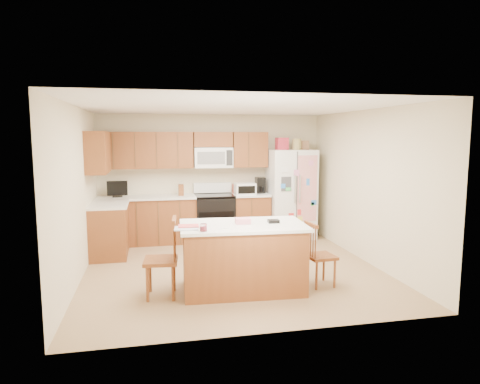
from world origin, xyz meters
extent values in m
plane|color=#967153|center=(0.00, 0.00, 0.00)|extent=(4.50, 4.50, 0.00)
cube|color=beige|center=(0.00, 2.25, 1.25)|extent=(4.50, 0.10, 2.50)
cube|color=beige|center=(0.00, -2.25, 1.25)|extent=(4.50, 0.10, 2.50)
cube|color=beige|center=(-2.25, 0.00, 1.25)|extent=(0.10, 4.50, 2.50)
cube|color=beige|center=(2.25, 0.00, 1.25)|extent=(0.10, 4.50, 2.50)
cube|color=white|center=(0.00, 0.00, 2.50)|extent=(4.50, 4.50, 0.04)
cube|color=brown|center=(-1.31, 1.95, 0.44)|extent=(1.87, 0.60, 0.88)
cube|color=brown|center=(0.74, 1.95, 0.44)|extent=(0.72, 0.60, 0.88)
cube|color=brown|center=(-1.95, 1.17, 0.44)|extent=(0.60, 0.95, 0.88)
cube|color=white|center=(-1.31, 1.94, 0.90)|extent=(1.87, 0.64, 0.04)
cube|color=white|center=(0.74, 1.94, 0.90)|extent=(0.72, 0.64, 0.04)
cube|color=white|center=(-1.94, 1.17, 0.90)|extent=(0.64, 0.95, 0.04)
cube|color=brown|center=(-1.32, 2.08, 1.80)|extent=(1.85, 0.33, 0.70)
cube|color=brown|center=(0.75, 2.08, 1.80)|extent=(0.70, 0.33, 0.70)
cube|color=brown|center=(0.00, 2.08, 2.00)|extent=(0.76, 0.33, 0.29)
cube|color=brown|center=(-2.08, 1.17, 1.80)|extent=(0.33, 0.95, 0.70)
cube|color=#55381D|center=(-1.90, 1.92, 1.80)|extent=(0.02, 0.01, 0.66)
cube|color=#55381D|center=(-1.90, 1.65, 0.44)|extent=(0.02, 0.01, 0.84)
cube|color=#55381D|center=(-1.50, 1.92, 1.80)|extent=(0.02, 0.01, 0.66)
cube|color=#55381D|center=(-1.50, 1.65, 0.44)|extent=(0.02, 0.01, 0.84)
cube|color=#55381D|center=(-1.10, 1.92, 1.80)|extent=(0.02, 0.01, 0.66)
cube|color=#55381D|center=(-1.10, 1.65, 0.44)|extent=(0.02, 0.01, 0.84)
cube|color=#55381D|center=(-0.70, 1.92, 1.80)|extent=(0.01, 0.01, 0.66)
cube|color=#55381D|center=(-0.70, 1.65, 0.44)|extent=(0.01, 0.01, 0.84)
cube|color=#55381D|center=(0.70, 1.92, 1.80)|extent=(0.01, 0.01, 0.66)
cube|color=#55381D|center=(0.70, 1.65, 0.44)|extent=(0.01, 0.01, 0.84)
cube|color=white|center=(0.00, 2.06, 1.65)|extent=(0.76, 0.38, 0.40)
cube|color=slate|center=(-0.06, 1.86, 1.65)|extent=(0.54, 0.01, 0.24)
cube|color=#262626|center=(0.30, 1.86, 1.65)|extent=(0.12, 0.01, 0.30)
cube|color=brown|center=(-0.65, 1.95, 1.03)|extent=(0.10, 0.14, 0.22)
cube|color=black|center=(-1.85, 1.97, 0.93)|extent=(0.18, 0.12, 0.02)
cube|color=black|center=(-1.85, 1.97, 1.09)|extent=(0.38, 0.03, 0.28)
cube|color=#CA4732|center=(0.58, 2.03, 1.01)|extent=(0.35, 0.22, 0.18)
cube|color=white|center=(0.60, 1.80, 1.04)|extent=(0.40, 0.28, 0.23)
cube|color=black|center=(0.60, 1.66, 1.04)|extent=(0.34, 0.01, 0.15)
cube|color=black|center=(0.96, 2.00, 1.08)|extent=(0.18, 0.22, 0.32)
cylinder|color=black|center=(0.96, 1.93, 1.01)|extent=(0.12, 0.12, 0.12)
cube|color=black|center=(0.00, 1.93, 0.44)|extent=(0.76, 0.64, 0.88)
cube|color=black|center=(0.00, 1.60, 0.42)|extent=(0.68, 0.01, 0.42)
cube|color=black|center=(0.00, 1.93, 0.91)|extent=(0.76, 0.64, 0.03)
cube|color=white|center=(0.00, 2.19, 1.03)|extent=(0.76, 0.10, 0.20)
cube|color=white|center=(1.57, 1.88, 0.90)|extent=(0.90, 0.75, 1.80)
cube|color=#4C4C4C|center=(1.57, 1.49, 0.90)|extent=(0.02, 0.01, 1.75)
cube|color=silver|center=(1.52, 1.47, 1.05)|extent=(0.02, 0.03, 0.55)
cube|color=silver|center=(1.62, 1.47, 1.05)|extent=(0.02, 0.03, 0.55)
cube|color=#3F3F44|center=(1.35, 1.49, 1.15)|extent=(0.20, 0.01, 0.28)
cube|color=#D84C59|center=(1.77, 1.49, 1.05)|extent=(0.42, 0.01, 1.30)
cube|color=#AF2637|center=(1.37, 1.88, 1.92)|extent=(0.22, 0.22, 0.24)
cylinder|color=tan|center=(1.67, 1.82, 1.91)|extent=(0.18, 0.18, 0.22)
cube|color=#96694A|center=(1.85, 1.96, 1.89)|extent=(0.18, 0.20, 0.18)
cube|color=brown|center=(-0.03, -0.92, 0.43)|extent=(1.63, 0.97, 0.87)
cube|color=white|center=(-0.03, -0.92, 0.89)|extent=(1.71, 1.06, 0.04)
cylinder|color=#AF2637|center=(-0.60, -1.24, 0.94)|extent=(0.08, 0.08, 0.06)
cylinder|color=white|center=(-0.60, -1.24, 0.95)|extent=(0.09, 0.09, 0.09)
cube|color=pink|center=(-0.03, -0.88, 0.94)|extent=(0.21, 0.16, 0.07)
cube|color=black|center=(0.39, -0.92, 0.93)|extent=(0.16, 0.13, 0.04)
cube|color=white|center=(-0.80, -1.07, 0.92)|extent=(0.31, 0.26, 0.01)
cube|color=#D84C4C|center=(-0.76, -0.99, 0.93)|extent=(0.27, 0.21, 0.01)
cylinder|color=white|center=(-0.33, -1.17, 0.91)|extent=(0.14, 0.04, 0.01)
cube|color=brown|center=(-1.12, -0.94, 0.48)|extent=(0.46, 0.48, 0.05)
cylinder|color=brown|center=(-1.26, -0.75, 0.23)|extent=(0.04, 0.04, 0.46)
cylinder|color=brown|center=(-1.30, -1.11, 0.23)|extent=(0.04, 0.04, 0.46)
cylinder|color=brown|center=(-0.95, -0.78, 0.23)|extent=(0.04, 0.04, 0.46)
cylinder|color=brown|center=(-0.98, -1.14, 0.23)|extent=(0.04, 0.04, 0.46)
cylinder|color=brown|center=(-0.93, -0.80, 0.75)|extent=(0.02, 0.02, 0.51)
cylinder|color=brown|center=(-0.94, -0.88, 0.75)|extent=(0.02, 0.02, 0.51)
cylinder|color=brown|center=(-0.94, -0.96, 0.75)|extent=(0.02, 0.02, 0.51)
cylinder|color=brown|center=(-0.95, -1.04, 0.75)|extent=(0.02, 0.02, 0.51)
cylinder|color=brown|center=(-0.96, -1.12, 0.75)|extent=(0.02, 0.02, 0.51)
cube|color=brown|center=(-0.94, -0.96, 1.01)|extent=(0.08, 0.43, 0.05)
cube|color=brown|center=(0.03, -0.11, 0.40)|extent=(0.46, 0.45, 0.04)
cylinder|color=brown|center=(0.14, 0.06, 0.19)|extent=(0.03, 0.03, 0.38)
cylinder|color=brown|center=(-0.15, -0.03, 0.19)|extent=(0.03, 0.03, 0.38)
cylinder|color=brown|center=(0.22, -0.19, 0.19)|extent=(0.03, 0.03, 0.38)
cylinder|color=brown|center=(-0.07, -0.28, 0.19)|extent=(0.03, 0.03, 0.38)
cylinder|color=brown|center=(0.20, -0.22, 0.63)|extent=(0.02, 0.02, 0.42)
cylinder|color=brown|center=(0.14, -0.24, 0.63)|extent=(0.02, 0.02, 0.42)
cylinder|color=brown|center=(0.08, -0.26, 0.63)|extent=(0.02, 0.02, 0.42)
cylinder|color=brown|center=(0.02, -0.28, 0.63)|extent=(0.02, 0.02, 0.42)
cylinder|color=brown|center=(-0.05, -0.29, 0.63)|extent=(0.02, 0.02, 0.42)
cube|color=brown|center=(0.08, -0.26, 0.84)|extent=(0.35, 0.14, 0.04)
cube|color=brown|center=(1.06, -0.97, 0.41)|extent=(0.40, 0.42, 0.04)
cylinder|color=brown|center=(1.21, -1.11, 0.20)|extent=(0.03, 0.03, 0.39)
cylinder|color=brown|center=(1.18, -0.80, 0.20)|extent=(0.03, 0.03, 0.39)
cylinder|color=brown|center=(0.94, -1.14, 0.20)|extent=(0.03, 0.03, 0.39)
cylinder|color=brown|center=(0.91, -0.83, 0.20)|extent=(0.03, 0.03, 0.39)
cylinder|color=brown|center=(0.92, -1.12, 0.65)|extent=(0.02, 0.02, 0.44)
cylinder|color=brown|center=(0.91, -1.05, 0.65)|extent=(0.02, 0.02, 0.44)
cylinder|color=brown|center=(0.91, -0.98, 0.65)|extent=(0.02, 0.02, 0.44)
cylinder|color=brown|center=(0.90, -0.92, 0.65)|extent=(0.02, 0.02, 0.44)
cylinder|color=brown|center=(0.89, -0.85, 0.65)|extent=(0.02, 0.02, 0.44)
cube|color=brown|center=(0.91, -0.98, 0.87)|extent=(0.07, 0.37, 0.05)
camera|label=1|loc=(-1.22, -6.38, 2.07)|focal=32.00mm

